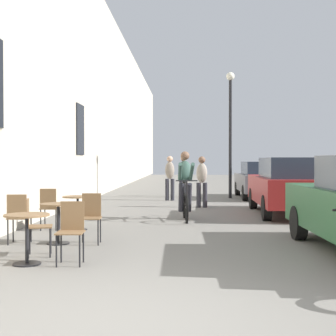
% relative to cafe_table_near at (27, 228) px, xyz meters
% --- Properties ---
extents(ground_plane, '(88.00, 88.00, 0.00)m').
position_rel_cafe_table_near_xyz_m(ground_plane, '(1.89, -2.48, -0.52)').
color(ground_plane, slate).
extents(building_facade_left, '(0.54, 68.00, 8.54)m').
position_rel_cafe_table_near_xyz_m(building_facade_left, '(-1.56, 11.52, 3.75)').
color(building_facade_left, '#B7AD99').
rests_on(building_facade_left, ground_plane).
extents(cafe_table_near, '(0.64, 0.64, 0.72)m').
position_rel_cafe_table_near_xyz_m(cafe_table_near, '(0.00, 0.00, 0.00)').
color(cafe_table_near, black).
rests_on(cafe_table_near, ground_plane).
extents(cafe_chair_near_toward_street, '(0.46, 0.46, 0.89)m').
position_rel_cafe_table_near_xyz_m(cafe_chair_near_toward_street, '(-0.07, 0.59, -0.00)').
color(cafe_chair_near_toward_street, black).
rests_on(cafe_chair_near_toward_street, ground_plane).
extents(cafe_chair_near_toward_wall, '(0.40, 0.40, 0.89)m').
position_rel_cafe_table_near_xyz_m(cafe_chair_near_toward_wall, '(0.62, 0.08, -0.00)').
color(cafe_chair_near_toward_wall, black).
rests_on(cafe_chair_near_toward_wall, ground_plane).
extents(cafe_table_mid, '(0.64, 0.64, 0.72)m').
position_rel_cafe_table_near_xyz_m(cafe_table_mid, '(0.00, 1.69, 0.00)').
color(cafe_table_mid, black).
rests_on(cafe_table_mid, ground_plane).
extents(cafe_chair_mid_toward_street, '(0.41, 0.41, 0.89)m').
position_rel_cafe_table_near_xyz_m(cafe_chair_mid_toward_street, '(-0.69, 1.62, -0.00)').
color(cafe_chair_mid_toward_street, black).
rests_on(cafe_chair_mid_toward_street, ground_plane).
extents(cafe_chair_mid_toward_wall, '(0.40, 0.40, 0.89)m').
position_rel_cafe_table_near_xyz_m(cafe_chair_mid_toward_wall, '(0.57, 1.77, -0.00)').
color(cafe_chair_mid_toward_wall, black).
rests_on(cafe_chair_mid_toward_wall, ground_plane).
extents(cafe_table_far, '(0.64, 0.64, 0.72)m').
position_rel_cafe_table_near_xyz_m(cafe_table_far, '(-0.03, 3.39, 0.00)').
color(cafe_table_far, black).
rests_on(cafe_table_far, ground_plane).
extents(cafe_chair_far_toward_street, '(0.39, 0.39, 0.89)m').
position_rel_cafe_table_near_xyz_m(cafe_chair_far_toward_street, '(-0.62, 3.31, -0.00)').
color(cafe_chair_far_toward_street, black).
rests_on(cafe_chair_far_toward_street, ground_plane).
extents(cyclist_on_bicycle, '(0.52, 1.76, 1.74)m').
position_rel_cafe_table_near_xyz_m(cyclist_on_bicycle, '(2.26, 5.23, 0.29)').
color(cyclist_on_bicycle, black).
rests_on(cyclist_on_bicycle, ground_plane).
extents(pedestrian_near, '(0.36, 0.26, 1.60)m').
position_rel_cafe_table_near_xyz_m(pedestrian_near, '(2.78, 8.34, 0.38)').
color(pedestrian_near, '#26262D').
rests_on(pedestrian_near, ground_plane).
extents(pedestrian_mid, '(0.34, 0.24, 1.64)m').
position_rel_cafe_table_near_xyz_m(pedestrian_mid, '(1.69, 10.91, 0.40)').
color(pedestrian_mid, '#26262D').
rests_on(pedestrian_mid, ground_plane).
extents(pedestrian_far, '(0.36, 0.27, 1.66)m').
position_rel_cafe_table_near_xyz_m(pedestrian_far, '(2.18, 12.87, 0.41)').
color(pedestrian_far, '#26262D').
rests_on(pedestrian_far, ground_plane).
extents(street_lamp, '(0.32, 0.32, 4.90)m').
position_rel_cafe_table_near_xyz_m(street_lamp, '(4.01, 12.02, 2.59)').
color(street_lamp, black).
rests_on(street_lamp, ground_plane).
extents(parked_car_second, '(1.94, 4.41, 1.55)m').
position_rel_cafe_table_near_xyz_m(parked_car_second, '(5.12, 6.39, 0.28)').
color(parked_car_second, maroon).
rests_on(parked_car_second, ground_plane).
extents(parked_car_third, '(1.72, 4.02, 1.43)m').
position_rel_cafe_table_near_xyz_m(parked_car_third, '(5.19, 12.01, 0.22)').
color(parked_car_third, '#595960').
rests_on(parked_car_third, ground_plane).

